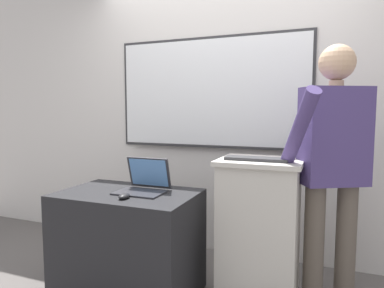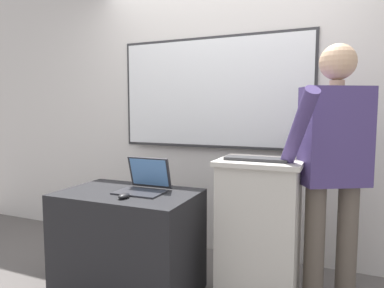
{
  "view_description": "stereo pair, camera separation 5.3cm",
  "coord_description": "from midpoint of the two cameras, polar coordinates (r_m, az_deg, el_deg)",
  "views": [
    {
      "loc": [
        0.85,
        -1.77,
        1.31
      ],
      "look_at": [
        -0.01,
        0.41,
        1.08
      ],
      "focal_mm": 32.0,
      "sensor_mm": 36.0,
      "label": 1
    },
    {
      "loc": [
        0.9,
        -1.75,
        1.31
      ],
      "look_at": [
        -0.01,
        0.41,
        1.08
      ],
      "focal_mm": 32.0,
      "sensor_mm": 36.0,
      "label": 2
    }
  ],
  "objects": [
    {
      "name": "back_wall",
      "position": [
        3.17,
        6.74,
        6.1
      ],
      "size": [
        6.4,
        0.17,
        2.68
      ],
      "color": "silver",
      "rests_on": "ground_plane"
    },
    {
      "name": "laptop",
      "position": [
        2.46,
        -7.19,
        -6.12
      ],
      "size": [
        0.33,
        0.29,
        0.24
      ],
      "color": "#28282D",
      "rests_on": "side_desk"
    },
    {
      "name": "computer_mouse_by_laptop",
      "position": [
        2.29,
        -10.64,
        -8.49
      ],
      "size": [
        0.06,
        0.1,
        0.03
      ],
      "color": "black",
      "rests_on": "side_desk"
    },
    {
      "name": "lectern_podium",
      "position": [
        2.44,
        11.76,
        -14.05
      ],
      "size": [
        0.55,
        0.47,
        0.99
      ],
      "color": "#BCB7AD",
      "rests_on": "ground_plane"
    },
    {
      "name": "person_presenter",
      "position": [
        2.38,
        23.18,
        -2.31
      ],
      "size": [
        0.59,
        0.7,
        1.73
      ],
      "rotation": [
        0.0,
        0.0,
        0.5
      ],
      "color": "brown",
      "rests_on": "ground_plane"
    },
    {
      "name": "wireless_keyboard",
      "position": [
        2.27,
        11.34,
        -2.48
      ],
      "size": [
        0.41,
        0.13,
        0.02
      ],
      "color": "#2D2D30",
      "rests_on": "lectern_podium"
    },
    {
      "name": "side_desk",
      "position": [
        2.58,
        -9.89,
        -15.92
      ],
      "size": [
        0.96,
        0.62,
        0.74
      ],
      "color": "black",
      "rests_on": "ground_plane"
    }
  ]
}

